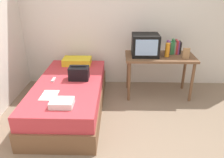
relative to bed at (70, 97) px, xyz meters
The scene contains 14 objects.
ground_plane 1.28m from the bed, 43.66° to the right, with size 8.00×8.00×0.00m, color #84705B.
wall_back 1.80m from the bed, 51.27° to the left, with size 5.20×0.10×2.60m, color silver.
bed is the anchor object (origin of this frame).
desk 1.62m from the bed, 22.08° to the left, with size 1.16×0.60×0.73m.
tv 1.49m from the bed, 26.31° to the left, with size 0.44×0.39×0.36m.
water_bottle 1.75m from the bed, 18.95° to the left, with size 0.08×0.08×0.23m, color orange.
book_row 1.94m from the bed, 23.01° to the left, with size 0.23×0.17×0.25m.
picture_frame 1.98m from the bed, 13.23° to the left, with size 0.11×0.02×0.18m, color #9E754C.
pillow 0.83m from the bed, 89.73° to the left, with size 0.50×0.30×0.12m, color yellow.
handbag 0.40m from the bed, 36.83° to the left, with size 0.30×0.20×0.23m.
magazine 0.53m from the bed, 111.13° to the right, with size 0.21×0.29×0.01m, color white.
remote_dark 0.65m from the bed, 80.52° to the right, with size 0.04×0.16×0.02m, color black.
remote_silver 0.36m from the bed, 167.14° to the left, with size 0.04×0.14×0.02m, color #B7B7BC.
folded_towel 0.75m from the bed, 84.59° to the right, with size 0.28×0.22×0.08m, color white.
Camera 1 is at (-0.17, -2.17, 1.92)m, focal length 35.86 mm.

